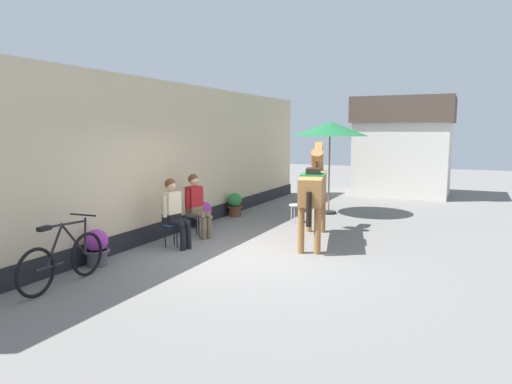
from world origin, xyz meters
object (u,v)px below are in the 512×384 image
flower_planter_inner_far (203,214)px  leaning_bicycle (63,260)px  seated_visitor_far (196,202)px  flower_planter_farthest (235,204)px  flower_planter_nearest (97,247)px  spare_stool_white (295,207)px  cafe_parasol (330,129)px  seated_visitor_near (174,209)px  saddled_horse_center (314,187)px

flower_planter_inner_far → leaning_bicycle: leaning_bicycle is taller
seated_visitor_far → flower_planter_farthest: 2.67m
flower_planter_nearest → spare_stool_white: 5.38m
cafe_parasol → flower_planter_inner_far: bearing=-124.2°
flower_planter_inner_far → cafe_parasol: (2.17, 3.19, 2.03)m
seated_visitor_far → flower_planter_nearest: bearing=-98.7°
leaning_bicycle → cafe_parasol: size_ratio=0.68×
seated_visitor_near → spare_stool_white: seated_visitor_near is taller
saddled_horse_center → spare_stool_white: saddled_horse_center is taller
cafe_parasol → seated_visitor_far: bearing=-114.2°
flower_planter_inner_far → leaning_bicycle: size_ratio=0.36×
flower_planter_nearest → flower_planter_farthest: size_ratio=1.00×
seated_visitor_far → cafe_parasol: bearing=65.8°
leaning_bicycle → saddled_horse_center: bearing=60.1°
seated_visitor_far → flower_planter_inner_far: bearing=111.8°
flower_planter_inner_far → leaning_bicycle: bearing=-86.7°
flower_planter_nearest → flower_planter_farthest: same height
flower_planter_inner_far → leaning_bicycle: 4.48m
cafe_parasol → leaning_bicycle: bearing=-104.0°
saddled_horse_center → cafe_parasol: size_ratio=1.14×
flower_planter_farthest → spare_stool_white: (1.81, -0.13, 0.07)m
spare_stool_white → seated_visitor_far: bearing=-119.6°
flower_planter_farthest → cafe_parasol: bearing=33.3°
flower_planter_nearest → flower_planter_farthest: (-0.01, 5.19, 0.00)m
seated_visitor_far → flower_planter_nearest: 2.66m
seated_visitor_far → cafe_parasol: cafe_parasol is taller
leaning_bicycle → spare_stool_white: leaning_bicycle is taller
seated_visitor_near → saddled_horse_center: 2.95m
saddled_horse_center → leaning_bicycle: 5.11m
seated_visitor_near → flower_planter_nearest: bearing=-106.5°
flower_planter_inner_far → spare_stool_white: (1.75, 1.61, 0.07)m
flower_planter_inner_far → spare_stool_white: bearing=42.5°
flower_planter_inner_far → flower_planter_farthest: (-0.05, 1.73, 0.00)m
leaning_bicycle → seated_visitor_near: bearing=86.2°
seated_visitor_near → flower_planter_inner_far: 1.93m
seated_visitor_near → flower_planter_inner_far: seated_visitor_near is taller
seated_visitor_near → spare_stool_white: size_ratio=3.02×
seated_visitor_far → spare_stool_white: bearing=60.4°
flower_planter_nearest → spare_stool_white: (1.80, 5.07, 0.07)m
saddled_horse_center → flower_planter_inner_far: size_ratio=4.60×
cafe_parasol → spare_stool_white: 2.56m
flower_planter_nearest → leaning_bicycle: leaning_bicycle is taller
saddled_horse_center → seated_visitor_far: bearing=-162.2°
flower_planter_farthest → spare_stool_white: 1.81m
flower_planter_inner_far → spare_stool_white: flower_planter_inner_far is taller
seated_visitor_far → spare_stool_white: 2.87m
flower_planter_nearest → seated_visitor_near: bearing=73.5°
saddled_horse_center → cafe_parasol: cafe_parasol is taller
saddled_horse_center → cafe_parasol: 3.55m
leaning_bicycle → spare_stool_white: 6.25m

